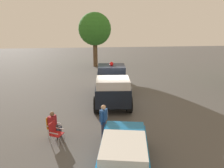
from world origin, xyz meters
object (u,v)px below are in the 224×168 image
(vintage_fire_truck, at_px, (112,84))
(spectator_seated, at_px, (54,123))
(lawn_chair_by_car, at_px, (55,131))
(spectator_standing, at_px, (104,119))
(classic_hot_rod, at_px, (124,156))
(lawn_chair_near_truck, at_px, (52,125))
(oak_tree_right, at_px, (95,29))

(vintage_fire_truck, xyz_separation_m, spectator_seated, (4.53, -3.25, -0.50))
(lawn_chair_by_car, distance_m, spectator_standing, 2.32)
(vintage_fire_truck, bearing_deg, spectator_standing, -10.31)
(classic_hot_rod, distance_m, lawn_chair_near_truck, 4.30)
(classic_hot_rod, xyz_separation_m, lawn_chair_by_car, (-2.40, -2.83, -0.16))
(classic_hot_rod, relative_size, lawn_chair_near_truck, 4.53)
(vintage_fire_truck, bearing_deg, lawn_chair_near_truck, -36.97)
(vintage_fire_truck, relative_size, spectator_seated, 4.71)
(vintage_fire_truck, xyz_separation_m, spectator_standing, (4.82, -0.88, -0.23))
(lawn_chair_near_truck, height_order, spectator_standing, spectator_standing)
(vintage_fire_truck, bearing_deg, lawn_chair_by_car, -31.71)
(classic_hot_rod, distance_m, lawn_chair_by_car, 3.72)
(classic_hot_rod, height_order, spectator_seated, classic_hot_rod)
(classic_hot_rod, relative_size, spectator_seated, 3.58)
(lawn_chair_by_car, bearing_deg, oak_tree_right, 172.06)
(oak_tree_right, bearing_deg, vintage_fire_truck, 4.01)
(lawn_chair_near_truck, bearing_deg, vintage_fire_truck, 143.03)
(spectator_standing, bearing_deg, lawn_chair_near_truck, -98.21)
(spectator_standing, bearing_deg, lawn_chair_by_car, -83.18)
(lawn_chair_by_car, relative_size, spectator_standing, 0.61)
(lawn_chair_by_car, xyz_separation_m, oak_tree_right, (-16.72, 2.33, 3.73))
(lawn_chair_by_car, height_order, oak_tree_right, oak_tree_right)
(spectator_seated, height_order, oak_tree_right, oak_tree_right)
(classic_hot_rod, height_order, spectator_standing, spectator_standing)
(spectator_standing, bearing_deg, classic_hot_rod, 11.94)
(lawn_chair_near_truck, distance_m, oak_tree_right, 16.71)
(lawn_chair_by_car, height_order, spectator_standing, spectator_standing)
(lawn_chair_by_car, bearing_deg, classic_hot_rod, 49.75)
(lawn_chair_near_truck, relative_size, spectator_seated, 0.79)
(lawn_chair_by_car, xyz_separation_m, spectator_standing, (-0.27, 2.27, 0.37))
(vintage_fire_truck, xyz_separation_m, lawn_chair_by_car, (5.09, -3.15, -0.61))
(spectator_standing, xyz_separation_m, oak_tree_right, (-16.44, 0.06, 3.36))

